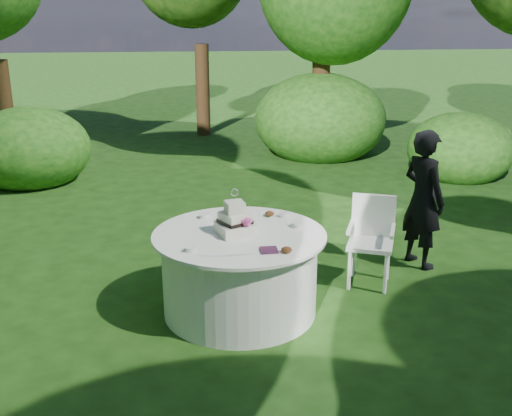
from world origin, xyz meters
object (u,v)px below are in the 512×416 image
at_px(table, 240,272).
at_px(cake, 235,222).
at_px(guest, 423,199).
at_px(chair, 371,234).
at_px(napkins, 269,250).

xyz_separation_m(table, cake, (-0.04, -0.01, 0.50)).
xyz_separation_m(guest, chair, (-0.67, -0.35, -0.23)).
bearing_deg(cake, chair, 18.84).
bearing_deg(guest, napkins, 102.83).
relative_size(table, cake, 3.71).
bearing_deg(table, napkins, -66.28).
distance_m(table, chair, 1.48).
xyz_separation_m(napkins, cake, (-0.24, 0.45, 0.10)).
bearing_deg(cake, napkins, -62.19).
distance_m(guest, chair, 0.79).
bearing_deg(cake, guest, 21.85).
bearing_deg(table, guest, 22.02).
height_order(guest, table, guest).
height_order(table, chair, chair).
xyz_separation_m(napkins, table, (-0.20, 0.45, -0.39)).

